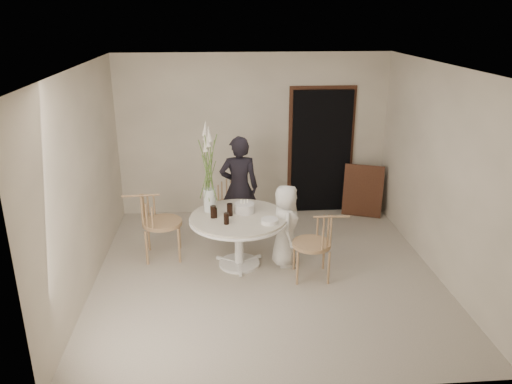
{
  "coord_description": "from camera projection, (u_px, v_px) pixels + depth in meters",
  "views": [
    {
      "loc": [
        -0.61,
        -5.9,
        3.32
      ],
      "look_at": [
        -0.11,
        0.3,
        1.05
      ],
      "focal_mm": 35.0,
      "sensor_mm": 36.0,
      "label": 1
    }
  ],
  "objects": [
    {
      "name": "doorway",
      "position": [
        321.0,
        152.0,
        8.49
      ],
      "size": [
        1.0,
        0.1,
        2.1
      ],
      "primitive_type": "cube",
      "color": "black",
      "rests_on": "ground"
    },
    {
      "name": "girl",
      "position": [
        239.0,
        188.0,
        7.52
      ],
      "size": [
        0.59,
        0.39,
        1.6
      ],
      "primitive_type": "imported",
      "rotation": [
        0.0,
        0.0,
        3.13
      ],
      "color": "black",
      "rests_on": "ground"
    },
    {
      "name": "cola_tumbler_d",
      "position": [
        230.0,
        210.0,
        6.66
      ],
      "size": [
        0.1,
        0.1,
        0.17
      ],
      "primitive_type": "cylinder",
      "rotation": [
        0.0,
        0.0,
        0.25
      ],
      "color": "black",
      "rests_on": "table"
    },
    {
      "name": "cola_tumbler_a",
      "position": [
        213.0,
        212.0,
        6.59
      ],
      "size": [
        0.09,
        0.09,
        0.16
      ],
      "primitive_type": "cylinder",
      "rotation": [
        0.0,
        0.0,
        0.14
      ],
      "color": "black",
      "rests_on": "table"
    },
    {
      "name": "chair_left",
      "position": [
        152.0,
        216.0,
        6.93
      ],
      "size": [
        0.6,
        0.56,
        0.96
      ],
      "rotation": [
        0.0,
        0.0,
        1.63
      ],
      "color": "tan",
      "rests_on": "ground"
    },
    {
      "name": "table",
      "position": [
        239.0,
        224.0,
        6.71
      ],
      "size": [
        1.33,
        1.33,
        0.73
      ],
      "color": "white",
      "rests_on": "ground"
    },
    {
      "name": "flower_vase",
      "position": [
        209.0,
        169.0,
        6.65
      ],
      "size": [
        0.17,
        0.17,
        1.25
      ],
      "rotation": [
        0.0,
        0.0,
        -0.42
      ],
      "color": "silver",
      "rests_on": "table"
    },
    {
      "name": "cola_tumbler_c",
      "position": [
        215.0,
        213.0,
        6.6
      ],
      "size": [
        0.07,
        0.07,
        0.13
      ],
      "primitive_type": "cylinder",
      "rotation": [
        0.0,
        0.0,
        0.21
      ],
      "color": "black",
      "rests_on": "table"
    },
    {
      "name": "room_shell",
      "position": [
        267.0,
        157.0,
        6.16
      ],
      "size": [
        4.5,
        4.5,
        4.5
      ],
      "color": "silver",
      "rests_on": "ground"
    },
    {
      "name": "door_trim",
      "position": [
        321.0,
        148.0,
        8.5
      ],
      "size": [
        1.12,
        0.03,
        2.22
      ],
      "primitive_type": "cube",
      "color": "#522F1C",
      "rests_on": "ground"
    },
    {
      "name": "birthday_cake",
      "position": [
        244.0,
        208.0,
        6.77
      ],
      "size": [
        0.27,
        0.27,
        0.18
      ],
      "rotation": [
        0.0,
        0.0,
        -0.14
      ],
      "color": "silver",
      "rests_on": "table"
    },
    {
      "name": "cola_tumbler_b",
      "position": [
        226.0,
        219.0,
        6.4
      ],
      "size": [
        0.08,
        0.08,
        0.15
      ],
      "primitive_type": "cylinder",
      "rotation": [
        0.0,
        0.0,
        -0.16
      ],
      "color": "black",
      "rests_on": "table"
    },
    {
      "name": "plate_stack",
      "position": [
        270.0,
        221.0,
        6.44
      ],
      "size": [
        0.25,
        0.25,
        0.06
      ],
      "primitive_type": "cylinder",
      "rotation": [
        0.0,
        0.0,
        0.11
      ],
      "color": "white",
      "rests_on": "table"
    },
    {
      "name": "chair_far",
      "position": [
        231.0,
        197.0,
        7.92
      ],
      "size": [
        0.5,
        0.53,
        0.83
      ],
      "rotation": [
        0.0,
        0.0,
        -0.13
      ],
      "color": "tan",
      "rests_on": "ground"
    },
    {
      "name": "boy",
      "position": [
        286.0,
        226.0,
        6.76
      ],
      "size": [
        0.39,
        0.58,
        1.15
      ],
      "primitive_type": "imported",
      "rotation": [
        0.0,
        0.0,
        1.52
      ],
      "color": "white",
      "rests_on": "ground"
    },
    {
      "name": "chair_right",
      "position": [
        321.0,
        237.0,
        6.43
      ],
      "size": [
        0.54,
        0.51,
        0.87
      ],
      "rotation": [
        0.0,
        0.0,
        -1.62
      ],
      "color": "tan",
      "rests_on": "ground"
    },
    {
      "name": "ground",
      "position": [
        266.0,
        272.0,
        6.71
      ],
      "size": [
        4.5,
        4.5,
        0.0
      ],
      "primitive_type": "plane",
      "color": "beige",
      "rests_on": "ground"
    },
    {
      "name": "picture_frame",
      "position": [
        363.0,
        191.0,
        8.46
      ],
      "size": [
        0.69,
        0.42,
        0.87
      ],
      "primitive_type": "cube",
      "rotation": [
        -0.17,
        0.0,
        -0.36
      ],
      "color": "#522F1C",
      "rests_on": "ground"
    }
  ]
}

